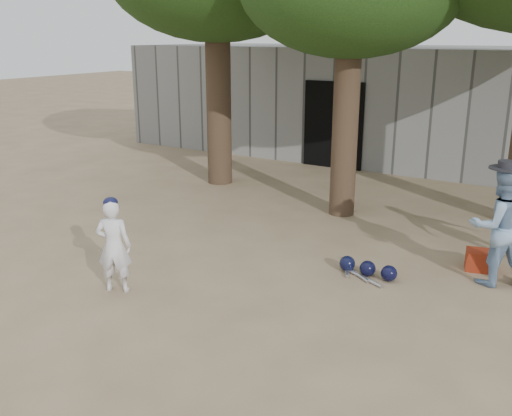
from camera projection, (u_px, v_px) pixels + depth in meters
The scene contains 7 objects.
ground at pixel (182, 285), 7.91m from camera, with size 70.00×70.00×0.00m, color #937C5E.
boy_player at pixel (114, 246), 7.56m from camera, with size 0.47×0.31×1.28m, color silver.
spectator_blue at pixel (499, 226), 7.74m from camera, with size 0.81×0.63×1.67m, color #7E9EC3.
red_bag at pixel (481, 260), 8.37m from camera, with size 0.42×0.32×0.30m, color #992B14.
back_building at pixel (410, 102), 15.93m from camera, with size 16.00×5.24×3.00m.
helmet_row at pixel (368, 268), 8.17m from camera, with size 0.87×0.26×0.23m.
bat_pile at pixel (355, 272), 8.27m from camera, with size 0.88×0.76×0.06m.
Camera 1 is at (4.63, -5.67, 3.34)m, focal length 40.00 mm.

